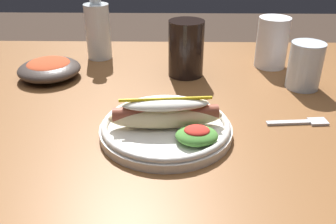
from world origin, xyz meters
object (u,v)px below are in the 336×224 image
object	(u,v)px
extra_cup	(273,43)
glass_bottle	(99,28)
hot_dog_plate	(169,124)
soda_cup	(187,49)
water_cup	(307,66)
side_bowl	(51,68)
fork	(304,122)

from	to	relation	value
extra_cup	glass_bottle	bearing A→B (deg)	172.68
hot_dog_plate	glass_bottle	bearing A→B (deg)	115.65
soda_cup	water_cup	xyz separation A→B (m)	(0.27, -0.07, -0.01)
soda_cup	side_bowl	size ratio (longest dim) A/B	0.90
soda_cup	glass_bottle	distance (m)	0.27
extra_cup	side_bowl	world-z (taller)	extra_cup
fork	side_bowl	distance (m)	0.60
water_cup	soda_cup	bearing A→B (deg)	164.85
fork	water_cup	bearing A→B (deg)	68.85
water_cup	side_bowl	distance (m)	0.62
fork	extra_cup	bearing A→B (deg)	84.13
fork	water_cup	distance (m)	0.19
extra_cup	side_bowl	xyz separation A→B (m)	(-0.57, -0.09, -0.04)
water_cup	fork	bearing A→B (deg)	-106.17
water_cup	side_bowl	size ratio (longest dim) A/B	0.71
hot_dog_plate	soda_cup	world-z (taller)	soda_cup
soda_cup	hot_dog_plate	bearing A→B (deg)	-97.85
soda_cup	side_bowl	distance (m)	0.34
fork	soda_cup	bearing A→B (deg)	127.10
water_cup	side_bowl	world-z (taller)	water_cup
fork	side_bowl	world-z (taller)	side_bowl
soda_cup	fork	bearing A→B (deg)	-47.92
hot_dog_plate	soda_cup	bearing A→B (deg)	82.15
extra_cup	glass_bottle	distance (m)	0.47
hot_dog_plate	water_cup	xyz separation A→B (m)	(0.31, 0.22, 0.03)
soda_cup	water_cup	world-z (taller)	soda_cup
extra_cup	side_bowl	bearing A→B (deg)	-171.02
soda_cup	glass_bottle	world-z (taller)	glass_bottle
extra_cup	side_bowl	distance (m)	0.58
hot_dog_plate	extra_cup	bearing A→B (deg)	53.17
glass_bottle	side_bowl	bearing A→B (deg)	-123.33
side_bowl	fork	bearing A→B (deg)	-21.47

